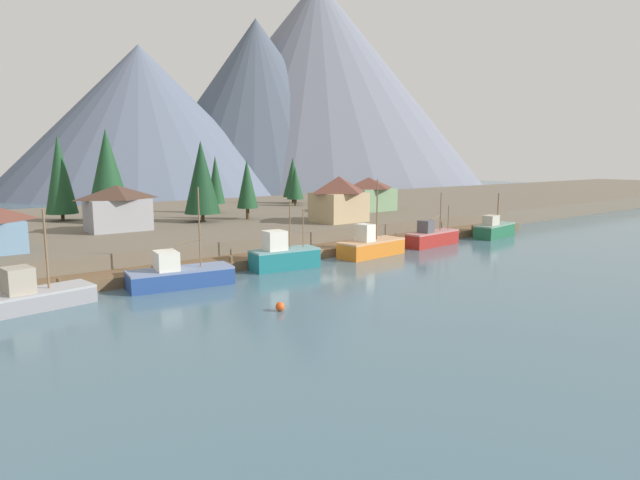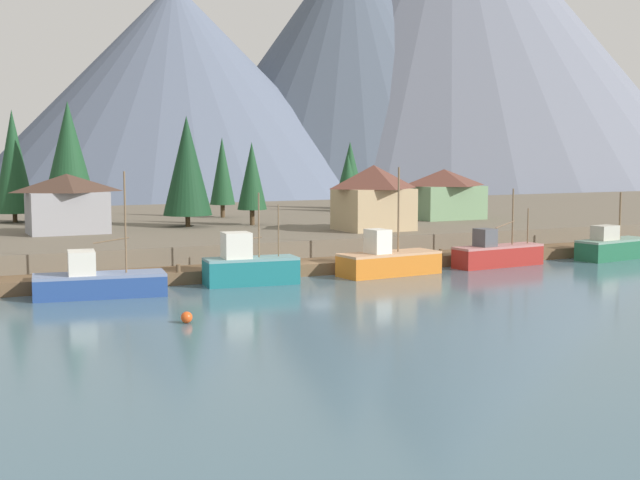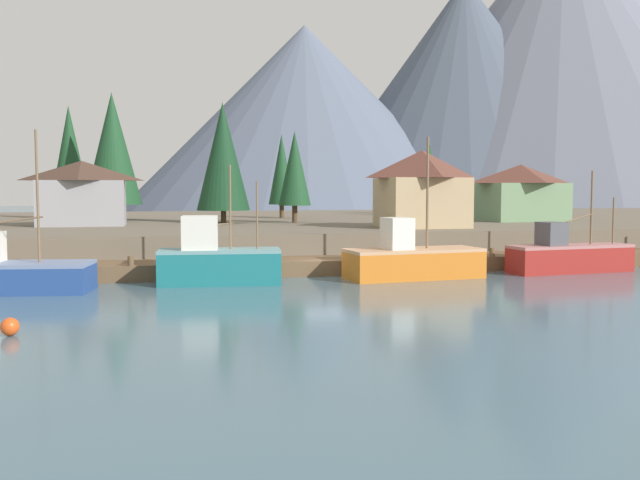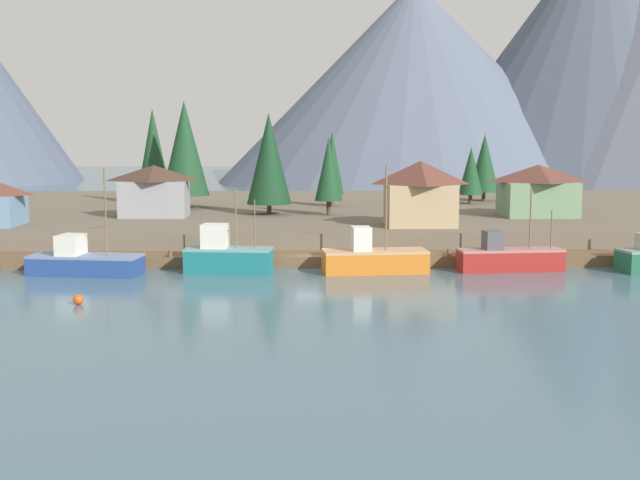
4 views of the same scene
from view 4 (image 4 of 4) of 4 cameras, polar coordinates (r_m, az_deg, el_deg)
ground_plane at (r=90.28m, az=-0.88°, el=-0.23°), size 400.00×400.00×1.00m
dock at (r=72.31m, az=-0.71°, el=-1.35°), size 80.00×4.00×1.60m
shoreline_bank at (r=101.99m, az=-0.96°, el=1.65°), size 400.00×56.00×2.50m
mountain_central_peak at (r=199.50m, az=6.55°, el=10.85°), size 93.34×93.34×47.12m
mountain_east_peak at (r=209.68m, az=18.68°, el=12.30°), size 88.21×88.21×61.41m
fishing_boat_blue at (r=70.12m, az=-16.11°, el=-1.46°), size 9.48×4.53×8.83m
fishing_boat_teal at (r=68.65m, az=-6.52°, el=-1.11°), size 7.39×3.43×7.06m
fishing_boat_orange at (r=68.45m, az=3.74°, el=-1.30°), size 8.89×3.87×8.91m
fishing_boat_red at (r=70.89m, az=12.99°, el=-1.22°), size 8.98×3.03×6.89m
house_grey at (r=90.88m, az=-11.46°, el=3.39°), size 7.51×4.77×5.62m
house_tan at (r=81.05m, az=6.98°, el=3.29°), size 6.94×6.03×6.37m
house_green at (r=93.02m, az=14.91°, el=3.39°), size 8.07×6.65×5.65m
conifer_near_left at (r=107.06m, az=10.45°, el=4.75°), size 3.16×3.16×7.32m
conifer_near_right at (r=91.71m, az=-3.58°, el=5.67°), size 4.99×4.99×11.28m
conifer_mid_left at (r=112.16m, az=11.36°, el=5.27°), size 3.98×3.98×8.94m
conifer_mid_right at (r=100.26m, az=-9.39°, el=6.32°), size 5.70×5.70×12.91m
conifer_back_left at (r=106.89m, az=-11.52°, el=5.98°), size 4.35×4.35×12.17m
conifer_centre at (r=90.62m, az=0.61°, el=4.96°), size 3.08×3.08×8.65m
conifer_far_left at (r=102.01m, az=0.84°, el=5.38°), size 2.92×2.92×9.29m
channel_buoy at (r=58.05m, az=-16.47°, el=-3.99°), size 0.70×0.70×0.70m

